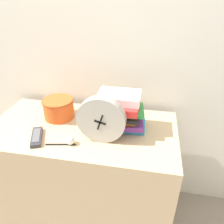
% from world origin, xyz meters
% --- Properties ---
extents(wall_back, '(6.00, 0.04, 2.40)m').
position_xyz_m(wall_back, '(0.00, 0.62, 1.20)').
color(wall_back, silver).
rests_on(wall_back, ground_plane).
extents(desk, '(1.07, 0.55, 0.76)m').
position_xyz_m(desk, '(0.00, 0.27, 0.38)').
color(desk, tan).
rests_on(desk, ground_plane).
extents(desk_clock, '(0.25, 0.05, 0.25)m').
position_xyz_m(desk_clock, '(0.14, 0.18, 0.89)').
color(desk_clock, '#B7B2A8').
rests_on(desk_clock, desk).
extents(book_stack, '(0.26, 0.20, 0.21)m').
position_xyz_m(book_stack, '(0.22, 0.31, 0.87)').
color(book_stack, '#2D9ED1').
rests_on(book_stack, desk).
extents(basket, '(0.19, 0.19, 0.12)m').
position_xyz_m(basket, '(-0.17, 0.36, 0.83)').
color(basket, '#E05623').
rests_on(basket, desk).
extents(tv_remote, '(0.11, 0.17, 0.02)m').
position_xyz_m(tv_remote, '(-0.20, 0.13, 0.77)').
color(tv_remote, '#333338').
rests_on(tv_remote, desk).
extents(crumpled_paper_ball, '(0.05, 0.05, 0.05)m').
position_xyz_m(crumpled_paper_ball, '(-0.01, 0.12, 0.79)').
color(crumpled_paper_ball, white).
rests_on(crumpled_paper_ball, desk).
extents(pen, '(0.15, 0.04, 0.01)m').
position_xyz_m(pen, '(-0.06, 0.10, 0.77)').
color(pen, black).
rests_on(pen, desk).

